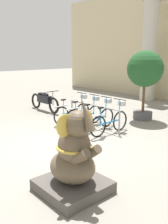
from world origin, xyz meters
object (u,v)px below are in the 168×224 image
bicycle_2 (97,117)px  elephant_statue (74,161)px  bicycle_3 (110,121)px  motorcycle (44,100)px  potted_tree (145,72)px  bicycle_1 (85,114)px  bicycle_0 (73,111)px

bicycle_2 → elephant_statue: elephant_statue is taller
bicycle_3 → motorcycle: (-4.07, 0.22, 0.06)m
bicycle_2 → potted_tree: size_ratio=0.64×
bicycle_1 → potted_tree: bearing=70.0°
bicycle_1 → bicycle_3: (1.20, -0.02, 0.00)m
motorcycle → potted_tree: potted_tree is taller
bicycle_0 → bicycle_2: same height
motorcycle → bicycle_2: bearing=-3.5°
bicycle_2 → elephant_statue: bearing=-50.2°
bicycle_2 → elephant_statue: size_ratio=0.92×
bicycle_1 → bicycle_2: 0.60m
bicycle_0 → bicycle_3: same height
bicycle_0 → elephant_statue: bearing=-38.8°
bicycle_0 → bicycle_1: bearing=4.1°
bicycle_3 → elephant_statue: elephant_statue is taller
bicycle_1 → elephant_statue: 4.30m
bicycle_3 → elephant_statue: 3.53m
bicycle_1 → potted_tree: (0.80, 2.20, 1.38)m
bicycle_2 → elephant_statue: (2.48, -2.98, 0.20)m
elephant_statue → motorcycle: elephant_statue is taller
elephant_statue → bicycle_2: bearing=129.8°
bicycle_1 → motorcycle: bearing=176.1°
elephant_statue → potted_tree: (-2.28, 5.20, 1.18)m
bicycle_2 → bicycle_3: bearing=-0.7°
bicycle_2 → bicycle_3: size_ratio=1.00×
bicycle_0 → bicycle_2: (1.20, 0.03, 0.00)m
bicycle_0 → bicycle_1: size_ratio=1.00×
elephant_statue → bicycle_1: bearing=135.8°
bicycle_2 → potted_tree: bearing=84.8°
elephant_statue → potted_tree: potted_tree is taller
bicycle_2 → bicycle_3: same height
bicycle_1 → bicycle_3: same height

